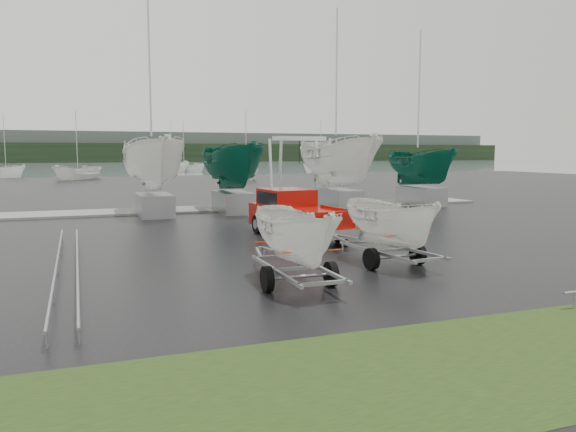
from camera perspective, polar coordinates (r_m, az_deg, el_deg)
The scene contains 21 objects.
ground_plane at distance 19.96m, azimuth 5.42°, elevation -2.76°, with size 120.00×120.00×0.00m, color black.
lake at distance 118.05m, azimuth -16.50°, elevation 4.68°, with size 300.00×300.00×0.00m, color slate.
dock at distance 32.05m, azimuth -4.84°, elevation 0.84°, with size 30.00×3.00×0.12m, color gray.
treeline at distance 187.89m, azimuth -18.13°, elevation 6.13°, with size 300.00×8.00×6.00m, color black.
far_hill at distance 195.89m, azimuth -18.25°, elevation 6.71°, with size 300.00×6.00×10.00m, color #4C5651.
pickup_truck at distance 21.28m, azimuth 0.59°, elevation 0.38°, with size 2.36×5.51×1.79m.
trailer_hitched at distance 15.91m, azimuth 10.56°, elevation 3.32°, with size 1.83×3.69×4.30m.
trailer_parked at distance 13.13m, azimuth 0.91°, elevation 2.83°, with size 1.79×3.62×4.33m.
boat_hoist at distance 33.06m, azimuth 1.17°, elevation 5.58°, with size 3.30×2.18×4.12m.
keelboat_0 at distance 28.95m, azimuth -13.61°, elevation 8.88°, with size 2.82×3.20×11.00m.
keelboat_1 at distance 29.93m, azimuth -5.68°, elevation 8.16°, with size 2.57×3.20×7.92m.
keelboat_2 at distance 31.93m, azimuth 5.29°, elevation 9.25°, with size 2.98×3.20×11.17m.
keelboat_3 at distance 35.00m, azimuth 13.50°, elevation 7.11°, with size 2.32×3.20×10.49m.
mast_rack_0 at distance 18.91m, azimuth -21.40°, elevation -2.63°, with size 0.56×6.50×0.06m.
mast_rack_1 at distance 13.01m, azimuth -21.68°, elevation -6.63°, with size 0.56×6.50×0.06m.
moored_boat_1 at distance 70.40m, azimuth -20.53°, elevation 3.49°, with size 3.84×3.83×11.56m.
moored_boat_2 at distance 65.54m, azimuth -4.26°, elevation 3.70°, with size 2.28×2.33×10.93m.
moored_boat_3 at distance 85.37m, azimuth 3.32°, elevation 4.35°, with size 3.14×3.14×10.91m.
moored_boat_5 at distance 92.22m, azimuth -10.51°, elevation 4.41°, with size 2.88×2.82×11.24m.
moored_boat_6 at distance 89.16m, azimuth -11.71°, elevation 4.32°, with size 3.99×3.97×11.71m.
moored_boat_7 at distance 82.67m, azimuth -26.69°, elevation 3.60°, with size 3.62×3.62×11.36m.
Camera 1 is at (-8.68, -17.69, 3.20)m, focal length 35.00 mm.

